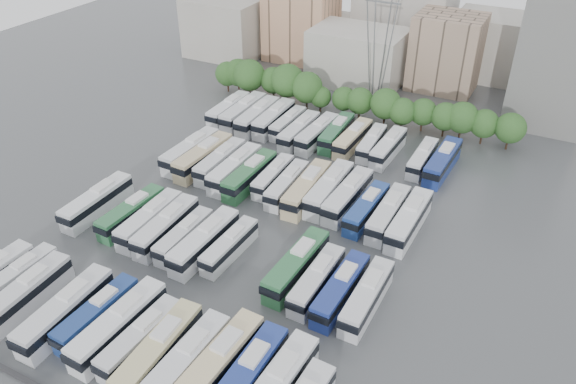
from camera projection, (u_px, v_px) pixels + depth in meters
The scene contains 52 objects.
ground at pixel (241, 230), 81.01m from camera, with size 220.00×220.00×0.00m, color #424447.
tree_line at pixel (341, 95), 110.73m from camera, with size 64.09×7.74×8.75m.
city_buildings at pixel (371, 33), 133.00m from camera, with size 102.00×35.00×20.00m.
apartment_tower at pixel (558, 57), 103.91m from camera, with size 14.00×14.00×26.00m, color silver.
electricity_pylon at pixel (382, 15), 107.20m from camera, with size 9.00×6.91×33.83m.
bus_r0_s1 at pixel (18, 277), 69.91m from camera, with size 2.66×11.34×3.54m.
bus_r0_s2 at pixel (26, 293), 67.19m from camera, with size 3.28×12.92×4.02m.
bus_r0_s4 at pixel (66, 311), 64.61m from camera, with size 3.28×13.57×4.24m.
bus_r0_s5 at pixel (97, 314), 64.60m from camera, with size 2.94×11.78×3.67m.
bus_r0_s6 at pixel (119, 325), 62.82m from camera, with size 3.46×13.52×4.21m.
bus_r0_s7 at pixel (141, 338), 61.50m from camera, with size 3.11×11.83×3.68m.
bus_r0_s8 at pixel (159, 351), 59.74m from camera, with size 3.32×13.21×4.12m.
bus_r0_s9 at pixel (185, 364), 58.32m from camera, with size 3.24×13.34×4.16m.
bus_r0_s10 at pixel (218, 364), 58.20m from camera, with size 3.58×13.71×4.26m.
bus_r0_s11 at pixel (247, 377), 56.92m from camera, with size 2.97×13.09×4.10m.
bus_r1_s0 at pixel (97, 201), 83.60m from camera, with size 2.84×13.02×4.08m.
bus_r1_s2 at pixel (132, 212), 81.47m from camera, with size 3.19×12.17×3.78m.
bus_r1_s3 at pixel (150, 220), 79.85m from camera, with size 3.00×12.65×3.95m.
bus_r1_s4 at pixel (166, 226), 78.48m from camera, with size 3.15×12.80×3.99m.
bus_r1_s5 at pixel (184, 236), 77.04m from camera, with size 2.45×11.22×3.52m.
bus_r1_s6 at pixel (204, 241), 75.56m from camera, with size 3.21×13.20×4.12m.
bus_r1_s7 at pixel (230, 246), 75.25m from camera, with size 2.78×11.08×3.45m.
bus_r1_s10 at pixel (297, 265), 71.40m from camera, with size 3.45×13.32×4.14m.
bus_r1_s11 at pixel (317, 280), 69.37m from camera, with size 2.76×11.89×3.72m.
bus_r1_s12 at pixel (341, 289), 67.93m from camera, with size 3.04×12.33×3.84m.
bus_r1_s13 at pixel (367, 297), 66.83m from camera, with size 2.76×12.24×3.83m.
bus_r2_s1 at pixel (191, 151), 96.50m from camera, with size 3.40×13.51×4.21m.
bus_r2_s2 at pixel (203, 157), 94.77m from camera, with size 3.48×13.68×4.26m.
bus_r2_s3 at pixel (220, 161), 93.76m from camera, with size 2.80×12.51×3.92m.
bus_r2_s4 at pixel (235, 169), 91.59m from camera, with size 2.87×13.15×4.12m.
bus_r2_s5 at pixel (250, 175), 89.96m from camera, with size 3.06×13.02×4.07m.
bus_r2_s6 at pixel (273, 176), 90.21m from camera, with size 2.76×11.15×3.48m.
bus_r2_s7 at pixel (287, 184), 87.92m from camera, with size 2.99×11.86×3.70m.
bus_r2_s8 at pixel (307, 188), 86.51m from camera, with size 3.44×13.56×4.22m.
bus_r2_s9 at pixel (329, 189), 86.36m from camera, with size 3.06×13.56×4.25m.
bus_r2_s10 at pixel (348, 196), 84.88m from camera, with size 3.39×13.28×4.14m.
bus_r2_s11 at pixel (367, 208), 82.40m from camera, with size 3.15×12.03×3.74m.
bus_r2_s12 at pixel (388, 213), 81.14m from camera, with size 2.86×12.61×3.95m.
bus_r2_s13 at pixel (409, 220), 79.58m from camera, with size 3.21×13.42×4.19m.
bus_r3_s0 at pixel (229, 110), 110.87m from camera, with size 2.88×12.67×3.97m.
bus_r3_s1 at pixel (243, 112), 109.62m from camera, with size 2.98×13.61×4.27m.
bus_r3_s2 at pixel (258, 116), 107.95m from camera, with size 3.26×13.59×4.24m.
bus_r3_s3 at pixel (274, 118), 107.37m from camera, with size 3.12×13.12×4.10m.
bus_r3_s4 at pixel (288, 123), 106.32m from camera, with size 2.57×11.17×3.49m.
bus_r3_s5 at pixel (299, 131), 103.12m from camera, with size 2.88×12.58×3.94m.
bus_r3_s6 at pixel (317, 133), 102.29m from camera, with size 3.37×12.87×4.00m.
bus_r3_s7 at pixel (337, 133), 102.61m from camera, with size 3.19×12.46×3.88m.
bus_r3_s8 at pixel (353, 138), 100.81m from camera, with size 3.10×12.31×3.84m.
bus_r3_s9 at pixel (372, 143), 99.72m from camera, with size 2.88×11.18×3.48m.
bus_r3_s10 at pixel (388, 147), 98.05m from camera, with size 3.04×12.11×3.77m.
bus_r3_s12 at pixel (422, 158), 95.09m from camera, with size 2.53×11.29×3.54m.
bus_r3_s13 at pixel (443, 161), 93.52m from camera, with size 3.45×13.34×4.15m.
Camera 1 is at (35.86, -54.42, 48.89)m, focal length 35.00 mm.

